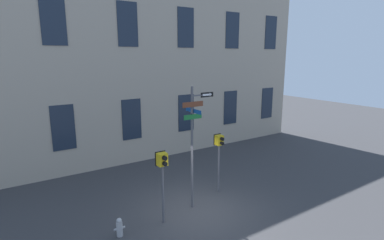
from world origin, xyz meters
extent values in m
plane|color=#38383A|center=(0.00, 0.00, 0.00)|extent=(60.00, 60.00, 0.00)
cube|color=tan|center=(0.00, 6.64, 7.30)|extent=(24.00, 0.60, 14.60)
cube|color=#1E2838|center=(-3.43, 6.32, 2.43)|extent=(1.06, 0.03, 2.18)
cube|color=#1E2838|center=(0.00, 6.32, 2.43)|extent=(1.06, 0.03, 2.18)
cube|color=#1E2838|center=(3.43, 6.32, 2.43)|extent=(1.06, 0.03, 2.18)
cube|color=#1E2838|center=(6.86, 6.32, 2.43)|extent=(1.06, 0.03, 2.18)
cube|color=#1E2838|center=(10.29, 6.32, 2.43)|extent=(1.06, 0.03, 2.18)
cube|color=#1E2838|center=(-3.43, 6.32, 7.30)|extent=(1.06, 0.03, 2.18)
cube|color=#1E2838|center=(0.00, 6.32, 7.30)|extent=(1.06, 0.03, 2.18)
cube|color=#1E2838|center=(3.43, 6.32, 7.30)|extent=(1.06, 0.03, 2.18)
cube|color=#1E2838|center=(6.86, 6.32, 7.30)|extent=(1.06, 0.03, 2.18)
cube|color=#1E2838|center=(10.29, 6.32, 7.30)|extent=(1.06, 0.03, 2.18)
cylinder|color=#4C4C51|center=(0.01, 0.44, 2.35)|extent=(0.09, 0.09, 4.70)
cube|color=#4C4C51|center=(0.34, 0.44, 4.35)|extent=(0.66, 0.05, 0.05)
cube|color=brown|center=(0.01, 0.38, 4.05)|extent=(0.87, 0.02, 0.19)
cube|color=#14478C|center=(0.07, 0.44, 3.80)|extent=(0.02, 0.98, 0.15)
cube|color=#196B2D|center=(0.01, 0.38, 3.59)|extent=(0.76, 0.02, 0.18)
cube|color=black|center=(0.66, 0.43, 4.35)|extent=(0.56, 0.02, 0.18)
cube|color=white|center=(0.62, 0.41, 4.35)|extent=(0.32, 0.01, 0.07)
cone|color=white|center=(0.82, 0.41, 4.35)|extent=(0.10, 0.14, 0.14)
cylinder|color=#4C4C51|center=(-1.44, 0.07, 1.06)|extent=(0.08, 0.08, 2.12)
cube|color=gold|center=(-1.44, 0.07, 2.34)|extent=(0.33, 0.26, 0.44)
cube|color=black|center=(-1.44, 0.21, 2.34)|extent=(0.39, 0.02, 0.50)
cylinder|color=black|center=(-1.44, -0.12, 2.44)|extent=(0.15, 0.12, 0.15)
cylinder|color=black|center=(-1.44, -0.12, 2.24)|extent=(0.15, 0.12, 0.15)
cylinder|color=#EA4C14|center=(-1.44, -0.07, 2.44)|extent=(0.12, 0.01, 0.12)
cylinder|color=#4C4C51|center=(1.67, 0.91, 1.06)|extent=(0.08, 0.08, 2.12)
cube|color=gold|center=(1.67, 0.91, 2.33)|extent=(0.30, 0.26, 0.41)
cube|color=black|center=(1.67, 1.05, 2.33)|extent=(0.36, 0.02, 0.47)
cylinder|color=black|center=(1.67, 0.72, 2.42)|extent=(0.14, 0.12, 0.14)
cylinder|color=black|center=(1.67, 0.72, 2.23)|extent=(0.14, 0.12, 0.14)
cylinder|color=#EA4C14|center=(1.67, 0.78, 2.42)|extent=(0.11, 0.01, 0.11)
cylinder|color=#A5A5A8|center=(-3.02, 0.12, 0.25)|extent=(0.20, 0.20, 0.49)
sphere|color=#A5A5A8|center=(-3.02, 0.12, 0.55)|extent=(0.17, 0.17, 0.17)
cylinder|color=#A5A5A8|center=(-3.16, 0.12, 0.27)|extent=(0.08, 0.07, 0.07)
cylinder|color=#A5A5A8|center=(-2.88, 0.12, 0.27)|extent=(0.08, 0.07, 0.07)
camera|label=1|loc=(-5.84, -8.51, 5.77)|focal=28.00mm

